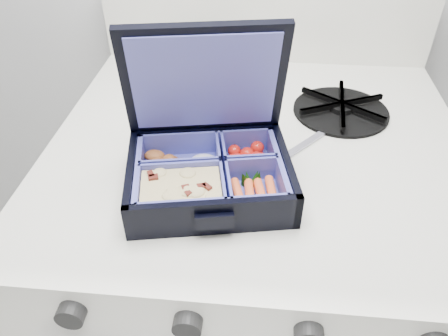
# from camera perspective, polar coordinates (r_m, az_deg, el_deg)

# --- Properties ---
(stove) EXTENTS (0.67, 0.67, 1.00)m
(stove) POSITION_cam_1_polar(r_m,az_deg,el_deg) (1.09, 3.24, -17.58)
(stove) COLOR white
(stove) RESTS_ON floor
(bento_box) EXTENTS (0.25, 0.21, 0.05)m
(bento_box) POSITION_cam_1_polar(r_m,az_deg,el_deg) (0.59, -1.90, -0.99)
(bento_box) COLOR black
(bento_box) RESTS_ON stove
(burner_grate) EXTENTS (0.22, 0.22, 0.02)m
(burner_grate) POSITION_cam_1_polar(r_m,az_deg,el_deg) (0.80, 15.10, 7.77)
(burner_grate) COLOR black
(burner_grate) RESTS_ON stove
(burner_grate_rear) EXTENTS (0.22, 0.22, 0.02)m
(burner_grate_rear) POSITION_cam_1_polar(r_m,az_deg,el_deg) (0.92, -2.94, 13.12)
(burner_grate_rear) COLOR black
(burner_grate_rear) RESTS_ON stove
(fork) EXTENTS (0.13, 0.14, 0.01)m
(fork) POSITION_cam_1_polar(r_m,az_deg,el_deg) (0.70, 9.96, 2.73)
(fork) COLOR #9794A9
(fork) RESTS_ON stove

